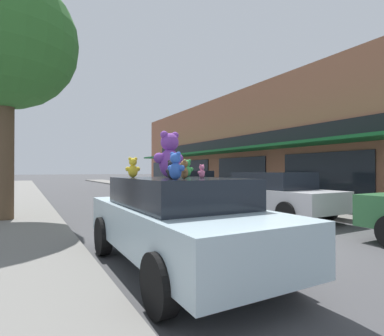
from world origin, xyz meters
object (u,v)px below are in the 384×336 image
(teddy_bear_giant, at_px, (169,155))
(teddy_bear_pink, at_px, (202,171))
(teddy_bear_yellow, at_px, (133,168))
(teddy_bear_black, at_px, (172,170))
(teddy_bear_blue, at_px, (176,166))
(plush_art_car, at_px, (177,219))
(parked_car_far_right, at_px, (188,185))
(teddy_bear_green, at_px, (187,168))
(parked_car_far_center, at_px, (272,193))
(teddy_bear_brown, at_px, (184,169))
(street_tree, at_px, (6,41))

(teddy_bear_giant, height_order, teddy_bear_pink, teddy_bear_giant)
(teddy_bear_yellow, bearing_deg, teddy_bear_black, 107.45)
(teddy_bear_blue, bearing_deg, teddy_bear_black, -41.68)
(plush_art_car, height_order, teddy_bear_pink, teddy_bear_pink)
(teddy_bear_pink, height_order, parked_car_far_right, teddy_bear_pink)
(teddy_bear_green, bearing_deg, teddy_bear_blue, 81.73)
(teddy_bear_yellow, distance_m, parked_car_far_center, 6.45)
(teddy_bear_yellow, bearing_deg, teddy_bear_pink, 141.29)
(parked_car_far_right, bearing_deg, teddy_bear_giant, -120.52)
(teddy_bear_black, bearing_deg, teddy_bear_green, -69.07)
(teddy_bear_brown, xyz_separation_m, teddy_bear_black, (-0.30, -0.18, -0.01))
(teddy_bear_yellow, height_order, teddy_bear_black, teddy_bear_yellow)
(teddy_bear_pink, xyz_separation_m, parked_car_far_center, (5.01, 3.53, -0.77))
(teddy_bear_brown, bearing_deg, teddy_bear_yellow, -132.41)
(plush_art_car, distance_m, teddy_bear_green, 1.35)
(teddy_bear_giant, relative_size, parked_car_far_right, 0.18)
(teddy_bear_blue, bearing_deg, teddy_bear_yellow, -22.83)
(teddy_bear_giant, relative_size, teddy_bear_blue, 2.19)
(teddy_bear_pink, xyz_separation_m, teddy_bear_blue, (-0.76, -0.58, 0.07))
(teddy_bear_giant, bearing_deg, teddy_bear_blue, 59.88)
(teddy_bear_giant, xyz_separation_m, parked_car_far_right, (5.28, 8.95, -1.02))
(teddy_bear_giant, distance_m, parked_car_far_center, 6.10)
(teddy_bear_green, bearing_deg, plush_art_car, 77.03)
(teddy_bear_brown, bearing_deg, teddy_bear_green, 173.72)
(teddy_bear_blue, relative_size, parked_car_far_right, 0.08)
(teddy_bear_green, height_order, street_tree, street_tree)
(plush_art_car, xyz_separation_m, teddy_bear_green, (0.64, 0.83, 0.85))
(teddy_bear_yellow, xyz_separation_m, parked_car_far_center, (5.85, 2.58, -0.84))
(parked_car_far_center, bearing_deg, teddy_bear_black, -146.15)
(teddy_bear_blue, distance_m, teddy_bear_yellow, 1.53)
(teddy_bear_yellow, xyz_separation_m, parked_car_far_right, (5.85, 8.66, -0.80))
(parked_car_far_center, bearing_deg, teddy_bear_blue, -144.51)
(teddy_bear_black, bearing_deg, street_tree, -14.40)
(teddy_bear_pink, height_order, teddy_bear_yellow, teddy_bear_yellow)
(teddy_bear_pink, xyz_separation_m, parked_car_far_right, (5.01, 9.61, -0.74))
(teddy_bear_black, xyz_separation_m, parked_car_far_right, (5.68, 9.89, -0.76))
(teddy_bear_black, distance_m, street_tree, 8.15)
(teddy_bear_giant, xyz_separation_m, parked_car_far_center, (5.28, 2.87, -1.06))
(street_tree, bearing_deg, parked_car_far_center, -20.26)
(teddy_bear_brown, distance_m, teddy_bear_black, 0.35)
(street_tree, bearing_deg, teddy_bear_brown, -68.40)
(teddy_bear_green, height_order, teddy_bear_pink, teddy_bear_green)
(teddy_bear_brown, height_order, teddy_bear_yellow, teddy_bear_yellow)
(teddy_bear_giant, height_order, teddy_bear_blue, teddy_bear_giant)
(teddy_bear_blue, height_order, teddy_bear_black, teddy_bear_blue)
(teddy_bear_green, bearing_deg, teddy_bear_brown, 84.29)
(parked_car_far_center, relative_size, parked_car_far_right, 1.05)
(teddy_bear_giant, height_order, parked_car_far_right, teddy_bear_giant)
(teddy_bear_blue, height_order, parked_car_far_center, teddy_bear_blue)
(teddy_bear_yellow, bearing_deg, teddy_bear_green, -161.76)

